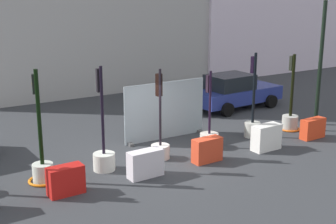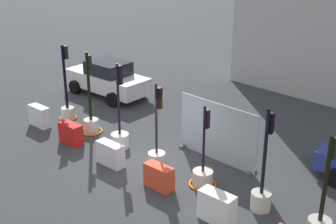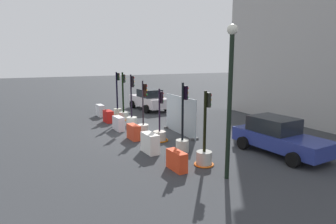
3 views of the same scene
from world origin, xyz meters
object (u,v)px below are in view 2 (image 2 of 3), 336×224
(traffic_light_2, at_px, (120,133))
(traffic_light_6, at_px, (320,221))
(traffic_light_1, at_px, (91,120))
(traffic_light_4, at_px, (203,174))
(traffic_light_0, at_px, (67,105))
(construction_barrier_2, at_px, (110,154))
(traffic_light_3, at_px, (157,149))
(construction_barrier_0, at_px, (40,116))
(construction_barrier_3, at_px, (159,177))
(construction_barrier_4, at_px, (217,207))
(traffic_light_5, at_px, (262,190))
(construction_barrier_1, at_px, (71,133))
(car_white_van, at_px, (107,78))

(traffic_light_2, bearing_deg, traffic_light_6, 0.95)
(traffic_light_1, height_order, traffic_light_4, traffic_light_1)
(traffic_light_0, distance_m, construction_barrier_2, 4.87)
(traffic_light_0, bearing_deg, traffic_light_3, -2.51)
(traffic_light_1, distance_m, traffic_light_3, 3.93)
(traffic_light_1, xyz_separation_m, construction_barrier_0, (-2.05, -1.14, -0.11))
(traffic_light_3, bearing_deg, traffic_light_4, 1.97)
(construction_barrier_2, distance_m, construction_barrier_3, 2.34)
(traffic_light_3, distance_m, construction_barrier_3, 1.58)
(traffic_light_6, bearing_deg, construction_barrier_4, -151.71)
(traffic_light_3, bearing_deg, traffic_light_1, 178.64)
(construction_barrier_3, bearing_deg, construction_barrier_2, -177.84)
(traffic_light_2, relative_size, traffic_light_4, 1.19)
(traffic_light_3, height_order, traffic_light_5, traffic_light_5)
(traffic_light_6, distance_m, construction_barrier_1, 9.78)
(traffic_light_4, distance_m, construction_barrier_1, 5.80)
(traffic_light_1, bearing_deg, construction_barrier_4, -9.49)
(traffic_light_0, relative_size, traffic_light_6, 1.09)
(construction_barrier_2, distance_m, construction_barrier_4, 4.79)
(traffic_light_3, relative_size, traffic_light_5, 0.94)
(traffic_light_4, height_order, car_white_van, traffic_light_4)
(traffic_light_2, relative_size, traffic_light_5, 1.02)
(traffic_light_6, height_order, construction_barrier_2, traffic_light_6)
(traffic_light_3, bearing_deg, construction_barrier_2, -135.82)
(traffic_light_3, xyz_separation_m, construction_barrier_1, (-3.64, -1.09, -0.20))
(traffic_light_2, relative_size, car_white_van, 0.72)
(traffic_light_1, distance_m, construction_barrier_1, 1.23)
(traffic_light_2, xyz_separation_m, traffic_light_5, (6.20, 0.21, 0.07))
(traffic_light_4, relative_size, construction_barrier_4, 2.55)
(traffic_light_6, bearing_deg, construction_barrier_1, -172.72)
(construction_barrier_1, bearing_deg, traffic_light_2, 34.36)
(traffic_light_0, relative_size, construction_barrier_4, 3.04)
(traffic_light_2, bearing_deg, construction_barrier_1, -145.64)
(construction_barrier_1, bearing_deg, construction_barrier_3, 0.48)
(construction_barrier_0, bearing_deg, traffic_light_4, 7.91)
(traffic_light_2, xyz_separation_m, construction_barrier_1, (-1.62, -1.10, -0.18))
(traffic_light_6, bearing_deg, construction_barrier_0, -174.33)
(construction_barrier_2, bearing_deg, traffic_light_3, 44.18)
(traffic_light_0, relative_size, traffic_light_1, 0.98)
(construction_barrier_2, distance_m, car_white_van, 7.39)
(construction_barrier_1, distance_m, construction_barrier_4, 7.26)
(traffic_light_0, height_order, traffic_light_6, traffic_light_0)
(construction_barrier_0, bearing_deg, traffic_light_5, 7.15)
(traffic_light_5, height_order, construction_barrier_2, traffic_light_5)
(construction_barrier_0, bearing_deg, traffic_light_0, 83.58)
(construction_barrier_0, distance_m, car_white_van, 4.57)
(construction_barrier_1, relative_size, construction_barrier_3, 0.99)
(traffic_light_1, bearing_deg, construction_barrier_0, -150.99)
(traffic_light_5, bearing_deg, car_white_van, 164.15)
(construction_barrier_0, relative_size, car_white_van, 0.23)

